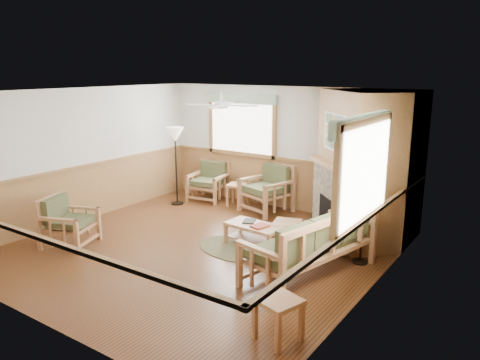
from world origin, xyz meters
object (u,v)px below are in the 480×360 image
Objects in this scene: armchair_left at (69,221)px; floor_lamp_right at (363,215)px; coffee_table at (254,235)px; armchair_back_left at (208,181)px; footstool at (287,233)px; end_table_sofa at (278,319)px; armchair_back_right at (266,189)px; sofa at (310,243)px; end_table_chairs at (238,195)px; floor_lamp_left at (176,166)px.

armchair_left is 5.04m from floor_lamp_right.
armchair_back_left is at bearing 147.31° from coffee_table.
armchair_left is at bearing -144.70° from footstool.
coffee_table is 0.62× the size of floor_lamp_right.
armchair_back_left is 1.73× the size of end_table_sofa.
sofa is at bearing -31.79° from armchair_back_right.
floor_lamp_left reaches higher than end_table_chairs.
armchair_back_left is at bearing 180.00° from end_table_chairs.
end_table_chairs reaches higher than footstool.
sofa is at bearing -45.85° from footstool.
floor_lamp_left is at bearing 161.74° from coffee_table.
floor_lamp_right reaches higher than coffee_table.
end_table_chairs is 5.45m from end_table_sofa.
footstool is at bearing -32.58° from armchair_back_right.
armchair_back_right is 5.02m from end_table_sofa.
floor_lamp_left is (-0.38, -0.69, 0.45)m from armchair_back_left.
sofa is 1.89m from end_table_sofa.
floor_lamp_left reaches higher than end_table_sofa.
armchair_left is 1.85× the size of footstool.
coffee_table is (0.91, -1.90, -0.31)m from armchair_back_right.
coffee_table is 1.99× the size of end_table_chairs.
end_table_sofa is at bearing -41.83° from armchair_back_right.
sofa is 3.84m from end_table_chairs.
floor_lamp_right is (1.39, -0.07, 0.61)m from footstool.
end_table_sofa is at bearing -36.74° from floor_lamp_left.
coffee_table is 0.56× the size of floor_lamp_left.
armchair_back_left is 3.16m from coffee_table.
armchair_back_right is 2.13m from coffee_table.
floor_lamp_right is at bearing -23.93° from end_table_chairs.
coffee_table is at bearing -168.62° from floor_lamp_right.
end_table_chairs is at bearing 29.27° from floor_lamp_left.
sofa is 4.53m from armchair_back_left.
sofa is at bearing -41.25° from armchair_back_left.
end_table_chairs is at bearing -164.74° from armchair_back_right.
footstool is at bearing -35.31° from end_table_chairs.
armchair_left is 4.57m from end_table_sofa.
end_table_sofa is (3.47, -4.21, 0.01)m from end_table_chairs.
armchair_back_right is at bearing 119.94° from coffee_table.
armchair_back_right is 0.79m from end_table_chairs.
armchair_back_right is 2.15× the size of footstool.
armchair_back_left is at bearing 135.82° from end_table_sofa.
armchair_back_right reaches higher than armchair_back_left.
coffee_table is at bearing -22.70° from floor_lamp_left.
armchair_left is 0.54× the size of floor_lamp_right.
floor_lamp_left reaches higher than coffee_table.
coffee_table is 2.93m from end_table_sofa.
armchair_left is 3.05m from floor_lamp_left.
end_table_sofa is 0.29× the size of floor_lamp_left.
end_table_chairs is 1.07× the size of footstool.
floor_lamp_right reaches higher than armchair_back_left.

